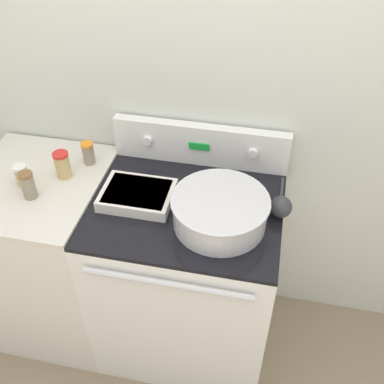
% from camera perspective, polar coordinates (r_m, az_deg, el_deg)
% --- Properties ---
extents(kitchen_wall, '(8.00, 0.05, 2.50)m').
position_cam_1_polar(kitchen_wall, '(1.90, 1.54, 12.95)').
color(kitchen_wall, silver).
rests_on(kitchen_wall, ground_plane).
extents(stove_range, '(0.77, 0.67, 0.92)m').
position_cam_1_polar(stove_range, '(2.15, -0.62, -10.74)').
color(stove_range, white).
rests_on(stove_range, ground_plane).
extents(control_panel, '(0.77, 0.07, 0.19)m').
position_cam_1_polar(control_panel, '(1.98, 1.09, 6.07)').
color(control_panel, white).
rests_on(control_panel, stove_range).
extents(side_counter, '(0.58, 0.64, 0.93)m').
position_cam_1_polar(side_counter, '(2.33, -17.19, -7.52)').
color(side_counter, silver).
rests_on(side_counter, ground_plane).
extents(mixing_bowl, '(0.37, 0.37, 0.12)m').
position_cam_1_polar(mixing_bowl, '(1.69, 3.57, -2.25)').
color(mixing_bowl, silver).
rests_on(mixing_bowl, stove_range).
extents(casserole_dish, '(0.29, 0.22, 0.05)m').
position_cam_1_polar(casserole_dish, '(1.83, -6.94, -0.33)').
color(casserole_dish, silver).
rests_on(casserole_dish, stove_range).
extents(ladle, '(0.09, 0.27, 0.09)m').
position_cam_1_polar(ladle, '(1.78, 11.23, -1.78)').
color(ladle, '#333338').
rests_on(ladle, stove_range).
extents(spice_jar_orange_cap, '(0.05, 0.05, 0.10)m').
position_cam_1_polar(spice_jar_orange_cap, '(2.03, -13.03, 4.85)').
color(spice_jar_orange_cap, gray).
rests_on(spice_jar_orange_cap, side_counter).
extents(spice_jar_red_cap, '(0.07, 0.07, 0.12)m').
position_cam_1_polar(spice_jar_red_cap, '(1.97, -16.12, 3.35)').
color(spice_jar_red_cap, tan).
rests_on(spice_jar_red_cap, side_counter).
extents(spice_jar_brown_cap, '(0.06, 0.06, 0.12)m').
position_cam_1_polar(spice_jar_brown_cap, '(1.91, -20.10, 0.83)').
color(spice_jar_brown_cap, gray).
rests_on(spice_jar_brown_cap, side_counter).
extents(spice_jar_white_cap, '(0.06, 0.06, 0.09)m').
position_cam_1_polar(spice_jar_white_cap, '(1.99, -20.82, 2.04)').
color(spice_jar_white_cap, tan).
rests_on(spice_jar_white_cap, side_counter).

